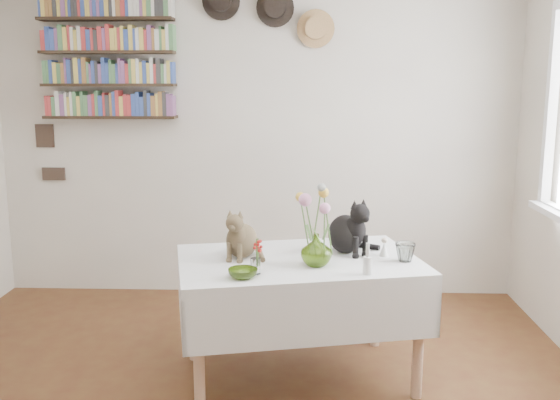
{
  "coord_description": "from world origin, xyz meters",
  "views": [
    {
      "loc": [
        0.36,
        -2.56,
        1.66
      ],
      "look_at": [
        0.24,
        0.66,
        1.05
      ],
      "focal_mm": 40.0,
      "sensor_mm": 36.0,
      "label": 1
    }
  ],
  "objects_px": {
    "tabby_cat": "(242,231)",
    "flower_vase": "(316,250)",
    "black_cat": "(346,224)",
    "dining_table": "(299,288)",
    "bookshelf_unit": "(108,57)"
  },
  "relations": [
    {
      "from": "tabby_cat",
      "to": "flower_vase",
      "type": "xyz_separation_m",
      "value": [
        0.41,
        -0.16,
        -0.06
      ]
    },
    {
      "from": "black_cat",
      "to": "tabby_cat",
      "type": "bearing_deg",
      "value": 155.78
    },
    {
      "from": "dining_table",
      "to": "bookshelf_unit",
      "type": "bearing_deg",
      "value": 135.88
    },
    {
      "from": "black_cat",
      "to": "bookshelf_unit",
      "type": "height_order",
      "value": "bookshelf_unit"
    },
    {
      "from": "dining_table",
      "to": "flower_vase",
      "type": "distance_m",
      "value": 0.31
    },
    {
      "from": "bookshelf_unit",
      "to": "tabby_cat",
      "type": "bearing_deg",
      "value": -50.55
    },
    {
      "from": "dining_table",
      "to": "black_cat",
      "type": "height_order",
      "value": "black_cat"
    },
    {
      "from": "dining_table",
      "to": "flower_vase",
      "type": "height_order",
      "value": "flower_vase"
    },
    {
      "from": "dining_table",
      "to": "tabby_cat",
      "type": "relative_size",
      "value": 5.06
    },
    {
      "from": "tabby_cat",
      "to": "dining_table",
      "type": "bearing_deg",
      "value": 9.42
    },
    {
      "from": "black_cat",
      "to": "bookshelf_unit",
      "type": "distance_m",
      "value": 2.33
    },
    {
      "from": "tabby_cat",
      "to": "bookshelf_unit",
      "type": "height_order",
      "value": "bookshelf_unit"
    },
    {
      "from": "flower_vase",
      "to": "dining_table",
      "type": "bearing_deg",
      "value": 125.31
    },
    {
      "from": "black_cat",
      "to": "flower_vase",
      "type": "height_order",
      "value": "black_cat"
    },
    {
      "from": "tabby_cat",
      "to": "flower_vase",
      "type": "bearing_deg",
      "value": -6.56
    }
  ]
}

